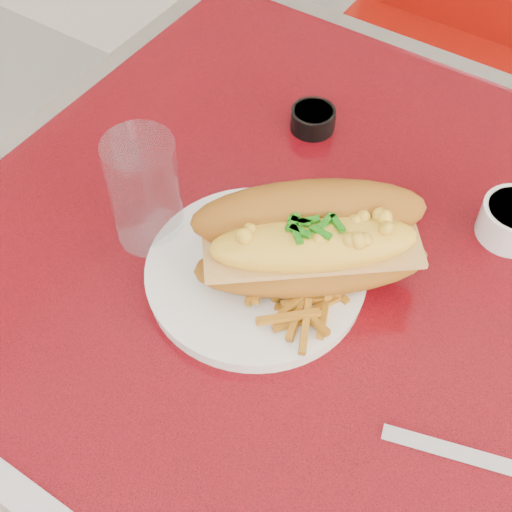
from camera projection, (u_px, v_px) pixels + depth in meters
The scene contains 7 objects.
diner_table at pixel (436, 388), 0.88m from camera, with size 1.23×0.83×0.77m.
dinner_plate at pixel (256, 273), 0.78m from camera, with size 0.29×0.29×0.02m.
mac_hoagie at pixel (311, 240), 0.74m from camera, with size 0.27×0.25×0.11m.
fries_pile at pixel (303, 288), 0.74m from camera, with size 0.10×0.09×0.03m, color orange, non-canonical shape.
fork at pixel (321, 264), 0.78m from camera, with size 0.04×0.14×0.00m.
sauce_cup_left at pixel (313, 118), 0.93m from camera, with size 0.08×0.08×0.03m.
water_tumbler at pixel (145, 191), 0.77m from camera, with size 0.08×0.08×0.14m, color #C3E7FB.
Camera 1 is at (0.05, -0.47, 1.40)m, focal length 50.00 mm.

